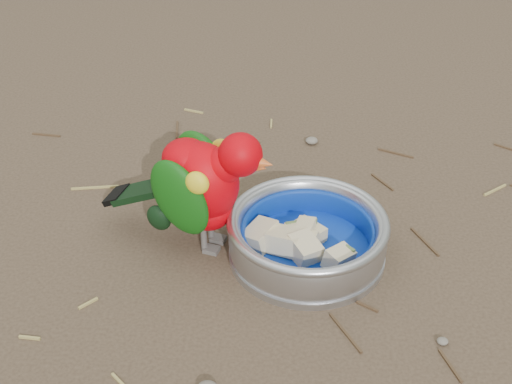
# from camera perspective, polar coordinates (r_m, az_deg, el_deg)

# --- Properties ---
(ground) EXTENTS (60.00, 60.00, 0.00)m
(ground) POSITION_cam_1_polar(r_m,az_deg,el_deg) (0.92, -0.94, -6.00)
(ground) COLOR #4C3B2C
(food_bowl) EXTENTS (0.20, 0.20, 0.02)m
(food_bowl) POSITION_cam_1_polar(r_m,az_deg,el_deg) (0.94, 4.08, -4.78)
(food_bowl) COLOR #B2B2BA
(food_bowl) RESTS_ON ground
(bowl_wall) EXTENTS (0.20, 0.20, 0.04)m
(bowl_wall) POSITION_cam_1_polar(r_m,az_deg,el_deg) (0.92, 4.15, -3.34)
(bowl_wall) COLOR #B2B2BA
(bowl_wall) RESTS_ON food_bowl
(fruit_wedges) EXTENTS (0.12, 0.12, 0.03)m
(fruit_wedges) POSITION_cam_1_polar(r_m,az_deg,el_deg) (0.92, 4.14, -3.68)
(fruit_wedges) COLOR beige
(fruit_wedges) RESTS_ON food_bowl
(lory_parrot) EXTENTS (0.23, 0.16, 0.17)m
(lory_parrot) POSITION_cam_1_polar(r_m,az_deg,el_deg) (0.91, -4.30, 0.06)
(lory_parrot) COLOR #CA0009
(lory_parrot) RESTS_ON ground
(ground_debris) EXTENTS (0.90, 0.80, 0.01)m
(ground_debris) POSITION_cam_1_polar(r_m,az_deg,el_deg) (0.94, -2.82, -4.69)
(ground_debris) COLOR tan
(ground_debris) RESTS_ON ground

